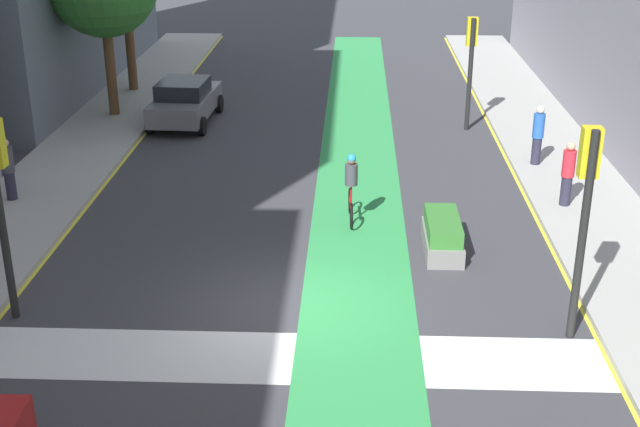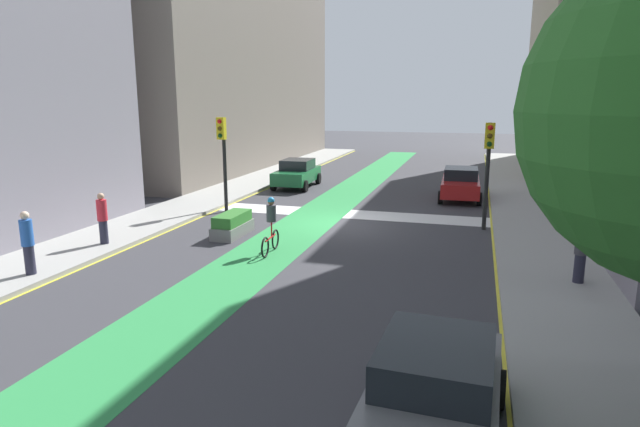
{
  "view_description": "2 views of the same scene",
  "coord_description": "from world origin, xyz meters",
  "views": [
    {
      "loc": [
        1.18,
        -15.6,
        8.53
      ],
      "look_at": [
        0.43,
        2.63,
        1.02
      ],
      "focal_mm": 47.63,
      "sensor_mm": 36.0,
      "label": 1
    },
    {
      "loc": [
        -5.2,
        20.68,
        5.03
      ],
      "look_at": [
        -0.27,
        3.66,
        1.21
      ],
      "focal_mm": 30.31,
      "sensor_mm": 36.0,
      "label": 2
    }
  ],
  "objects": [
    {
      "name": "ground_plane",
      "position": [
        0.0,
        0.0,
        0.0
      ],
      "size": [
        120.0,
        120.0,
        0.0
      ],
      "primitive_type": "plane",
      "color": "#38383D"
    },
    {
      "name": "cyclist_in_lane",
      "position": [
        1.13,
        4.6,
        0.97
      ],
      "size": [
        0.32,
        1.73,
        1.86
      ],
      "color": "black",
      "rests_on": "ground_plane"
    },
    {
      "name": "curb_stripe_right",
      "position": [
        6.0,
        0.0,
        0.01
      ],
      "size": [
        0.16,
        60.0,
        0.01
      ],
      "primitive_type": "cube",
      "color": "yellow",
      "rests_on": "ground_plane"
    },
    {
      "name": "curb_stripe_left",
      "position": [
        -6.0,
        0.0,
        0.01
      ],
      "size": [
        0.16,
        60.0,
        0.01
      ],
      "primitive_type": "cube",
      "color": "yellow",
      "rests_on": "ground_plane"
    },
    {
      "name": "crosswalk_band",
      "position": [
        0.0,
        -2.0,
        0.0
      ],
      "size": [
        12.0,
        1.8,
        0.01
      ],
      "primitive_type": "cube",
      "color": "silver",
      "rests_on": "ground_plane"
    },
    {
      "name": "median_planter",
      "position": [
        3.33,
        2.9,
        0.4
      ],
      "size": [
        0.85,
        2.11,
        0.85
      ],
      "color": "slate",
      "rests_on": "ground_plane"
    },
    {
      "name": "pedestrian_sidewalk_right_a",
      "position": [
        6.82,
        5.64,
        1.04
      ],
      "size": [
        0.34,
        0.34,
        1.75
      ],
      "color": "#262638",
      "rests_on": "sidewalk_right"
    },
    {
      "name": "pedestrian_sidewalk_right_b",
      "position": [
        6.69,
        8.98,
        1.08
      ],
      "size": [
        0.34,
        0.34,
        1.81
      ],
      "color": "#262638",
      "rests_on": "sidewalk_right"
    },
    {
      "name": "traffic_signal_near_left",
      "position": [
        -5.65,
        -0.55,
        2.89
      ],
      "size": [
        0.35,
        0.52,
        4.11
      ],
      "color": "black",
      "rests_on": "ground_plane"
    },
    {
      "name": "pedestrian_sidewalk_left_a",
      "position": [
        -8.04,
        5.45,
        1.02
      ],
      "size": [
        0.34,
        0.34,
        1.7
      ],
      "color": "#262638",
      "rests_on": "sidewalk_left"
    },
    {
      "name": "car_grey_left_far",
      "position": [
        -4.81,
        13.45,
        0.8
      ],
      "size": [
        2.19,
        4.28,
        1.57
      ],
      "color": "slate",
      "rests_on": "ground_plane"
    },
    {
      "name": "car_green_right_near",
      "position": [
        4.57,
        -8.31,
        0.8
      ],
      "size": [
        2.15,
        4.26,
        1.57
      ],
      "color": "#196033",
      "rests_on": "ground_plane"
    },
    {
      "name": "sidewalk_right",
      "position": [
        7.5,
        0.0,
        0.07
      ],
      "size": [
        3.0,
        60.0,
        0.15
      ],
      "primitive_type": "cube",
      "color": "#9E9E99",
      "rests_on": "ground_plane"
    },
    {
      "name": "sidewalk_left",
      "position": [
        -7.5,
        0.0,
        0.07
      ],
      "size": [
        3.0,
        60.0,
        0.15
      ],
      "primitive_type": "cube",
      "color": "#9E9E99",
      "rests_on": "ground_plane"
    },
    {
      "name": "traffic_signal_near_right",
      "position": [
        5.46,
        -0.87,
        2.94
      ],
      "size": [
        0.35,
        0.52,
        4.19
      ],
      "color": "black",
      "rests_on": "ground_plane"
    },
    {
      "name": "bike_lane_paint",
      "position": [
        1.33,
        0.0,
        0.0
      ],
      "size": [
        2.4,
        60.0,
        0.01
      ],
      "primitive_type": "cube",
      "color": "#2D8C47",
      "rests_on": "ground_plane"
    },
    {
      "name": "car_red_left_near",
      "position": [
        -4.53,
        -7.0,
        0.8
      ],
      "size": [
        2.11,
        4.24,
        1.57
      ],
      "color": "#A51919",
      "rests_on": "ground_plane"
    }
  ]
}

